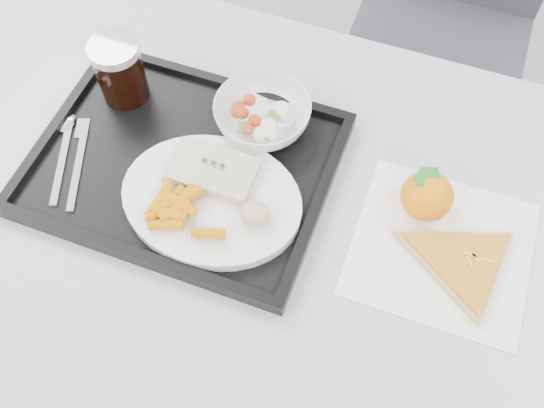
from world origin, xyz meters
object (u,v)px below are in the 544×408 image
at_px(dinner_plate, 212,200).
at_px(salad_bowl, 263,115).
at_px(cola_glass, 120,70).
at_px(tangerine, 427,196).
at_px(table, 249,229).
at_px(chair, 450,3).
at_px(pizza_slice, 461,262).
at_px(tray, 184,165).

bearing_deg(dinner_plate, salad_bowl, 83.63).
bearing_deg(cola_glass, tangerine, -4.04).
relative_size(salad_bowl, cola_glass, 1.41).
height_order(table, dinner_plate, dinner_plate).
height_order(table, chair, chair).
bearing_deg(cola_glass, salad_bowl, 4.60).
height_order(table, pizza_slice, pizza_slice).
bearing_deg(chair, table, -103.45).
xyz_separation_m(table, pizza_slice, (0.32, 0.02, 0.08)).
bearing_deg(pizza_slice, chair, 98.94).
height_order(dinner_plate, tangerine, tangerine).
relative_size(table, chair, 1.29).
relative_size(tangerine, pizza_slice, 0.35).
bearing_deg(table, chair, 76.55).
relative_size(table, tangerine, 14.70).
xyz_separation_m(tray, pizza_slice, (0.43, -0.02, 0.00)).
bearing_deg(salad_bowl, pizza_slice, -20.33).
bearing_deg(table, tray, 164.33).
xyz_separation_m(table, tangerine, (0.24, 0.09, 0.10)).
relative_size(tray, tangerine, 5.51).
xyz_separation_m(chair, salad_bowl, (-0.22, -0.66, 0.25)).
xyz_separation_m(table, chair, (0.19, 0.81, -0.15)).
xyz_separation_m(cola_glass, pizza_slice, (0.58, -0.11, -0.06)).
distance_m(table, cola_glass, 0.32).
height_order(table, cola_glass, cola_glass).
distance_m(dinner_plate, cola_glass, 0.26).
bearing_deg(dinner_plate, chair, 73.66).
bearing_deg(dinner_plate, tangerine, 20.19).
xyz_separation_m(tray, tangerine, (0.36, 0.06, 0.03)).
bearing_deg(tray, table, -15.67).
bearing_deg(tangerine, dinner_plate, -159.81).
bearing_deg(tangerine, table, -159.63).
relative_size(tray, salad_bowl, 2.96).
xyz_separation_m(chair, dinner_plate, (-0.24, -0.82, 0.24)).
bearing_deg(chair, pizza_slice, -81.06).
distance_m(chair, cola_glass, 0.86).
bearing_deg(pizza_slice, salad_bowl, 159.67).
xyz_separation_m(table, dinner_plate, (-0.05, -0.02, 0.09)).
relative_size(table, cola_glass, 11.11).
height_order(cola_glass, pizza_slice, cola_glass).
bearing_deg(salad_bowl, table, -78.26).
relative_size(salad_bowl, tangerine, 1.86).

